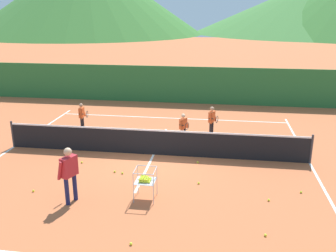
% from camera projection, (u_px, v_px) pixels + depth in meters
% --- Properties ---
extents(ground_plane, '(120.00, 120.00, 0.00)m').
position_uv_depth(ground_plane, '(154.00, 155.00, 13.71)').
color(ground_plane, '#BC6038').
extents(line_baseline_far, '(11.11, 0.08, 0.01)m').
position_uv_depth(line_baseline_far, '(172.00, 118.00, 18.28)').
color(line_baseline_far, white).
rests_on(line_baseline_far, ground).
extents(line_sideline_west, '(0.08, 11.00, 0.01)m').
position_uv_depth(line_sideline_west, '(14.00, 147.00, 14.48)').
color(line_sideline_west, white).
rests_on(line_sideline_west, ground).
extents(line_sideline_east, '(0.08, 11.00, 0.01)m').
position_uv_depth(line_sideline_east, '(310.00, 163.00, 12.94)').
color(line_sideline_east, white).
rests_on(line_sideline_east, ground).
extents(line_service_center, '(0.08, 6.09, 0.01)m').
position_uv_depth(line_service_center, '(154.00, 154.00, 13.71)').
color(line_service_center, white).
rests_on(line_service_center, ground).
extents(tennis_net, '(11.18, 0.08, 1.05)m').
position_uv_depth(tennis_net, '(154.00, 142.00, 13.56)').
color(tennis_net, '#333338').
rests_on(tennis_net, ground).
extents(instructor, '(0.47, 0.81, 1.62)m').
position_uv_depth(instructor, '(69.00, 170.00, 10.06)').
color(instructor, '#191E4C').
rests_on(instructor, ground).
extents(student_0, '(0.45, 0.58, 1.23)m').
position_uv_depth(student_0, '(82.00, 114.00, 16.23)').
color(student_0, black).
rests_on(student_0, ground).
extents(student_1, '(0.41, 0.68, 1.20)m').
position_uv_depth(student_1, '(183.00, 125.00, 14.74)').
color(student_1, black).
rests_on(student_1, ground).
extents(student_2, '(0.42, 0.69, 1.29)m').
position_uv_depth(student_2, '(212.00, 119.00, 15.46)').
color(student_2, black).
rests_on(student_2, ground).
extents(ball_cart, '(0.58, 0.58, 0.90)m').
position_uv_depth(ball_cart, '(145.00, 179.00, 10.35)').
color(ball_cart, '#B7B7BC').
rests_on(ball_cart, ground).
extents(tennis_ball_0, '(0.07, 0.07, 0.07)m').
position_uv_depth(tennis_ball_0, '(115.00, 172.00, 12.20)').
color(tennis_ball_0, yellow).
rests_on(tennis_ball_0, ground).
extents(tennis_ball_2, '(0.07, 0.07, 0.07)m').
position_uv_depth(tennis_ball_2, '(122.00, 173.00, 12.09)').
color(tennis_ball_2, yellow).
rests_on(tennis_ball_2, ground).
extents(tennis_ball_3, '(0.07, 0.07, 0.07)m').
position_uv_depth(tennis_ball_3, '(198.00, 162.00, 12.93)').
color(tennis_ball_3, yellow).
rests_on(tennis_ball_3, ground).
extents(tennis_ball_4, '(0.07, 0.07, 0.07)m').
position_uv_depth(tennis_ball_4, '(301.00, 192.00, 10.83)').
color(tennis_ball_4, yellow).
rests_on(tennis_ball_4, ground).
extents(tennis_ball_5, '(0.07, 0.07, 0.07)m').
position_uv_depth(tennis_ball_5, '(269.00, 200.00, 10.38)').
color(tennis_ball_5, yellow).
rests_on(tennis_ball_5, ground).
extents(tennis_ball_6, '(0.07, 0.07, 0.07)m').
position_uv_depth(tennis_ball_6, '(82.00, 162.00, 12.94)').
color(tennis_ball_6, yellow).
rests_on(tennis_ball_6, ground).
extents(tennis_ball_7, '(0.07, 0.07, 0.07)m').
position_uv_depth(tennis_ball_7, '(199.00, 183.00, 11.39)').
color(tennis_ball_7, yellow).
rests_on(tennis_ball_7, ground).
extents(tennis_ball_8, '(0.07, 0.07, 0.07)m').
position_uv_depth(tennis_ball_8, '(33.00, 191.00, 10.90)').
color(tennis_ball_8, yellow).
rests_on(tennis_ball_8, ground).
extents(tennis_ball_9, '(0.07, 0.07, 0.07)m').
position_uv_depth(tennis_ball_9, '(265.00, 235.00, 8.77)').
color(tennis_ball_9, yellow).
rests_on(tennis_ball_9, ground).
extents(tennis_ball_11, '(0.07, 0.07, 0.07)m').
position_uv_depth(tennis_ball_11, '(131.00, 244.00, 8.44)').
color(tennis_ball_11, yellow).
rests_on(tennis_ball_11, ground).
extents(windscreen_fence, '(24.44, 0.08, 2.09)m').
position_uv_depth(windscreen_fence, '(179.00, 85.00, 20.96)').
color(windscreen_fence, '#286B33').
rests_on(windscreen_fence, ground).
extents(hill_2, '(52.43, 52.43, 11.25)m').
position_uv_depth(hill_2, '(314.00, 7.00, 80.80)').
color(hill_2, '#427A38').
rests_on(hill_2, ground).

